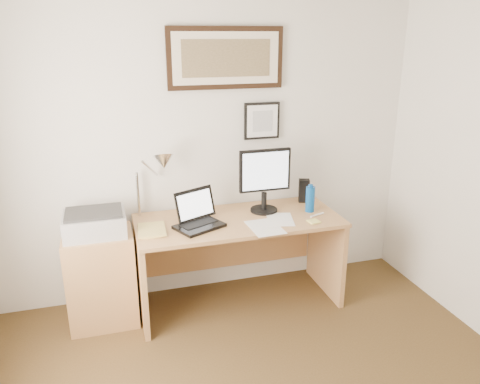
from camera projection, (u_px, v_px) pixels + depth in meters
name	position (u px, v px, depth m)	size (l,w,h in m)	color
wall_back	(208.00, 147.00, 3.80)	(3.50, 0.02, 2.50)	white
side_cabinet	(102.00, 278.00, 3.55)	(0.50, 0.40, 0.73)	#AD7A48
water_bottle	(310.00, 199.00, 3.79)	(0.07, 0.07, 0.21)	#0B4A97
bottle_cap	(311.00, 186.00, 3.75)	(0.04, 0.04, 0.02)	#0B4A97
speaker	(304.00, 191.00, 4.02)	(0.09, 0.08, 0.20)	black
paper_sheet_a	(265.00, 227.00, 3.50)	(0.23, 0.32, 0.00)	white
paper_sheet_b	(280.00, 219.00, 3.65)	(0.20, 0.28, 0.00)	white
sticky_pad	(314.00, 221.00, 3.60)	(0.09, 0.09, 0.01)	#F5EA74
marker_pen	(317.00, 215.00, 3.73)	(0.02, 0.02, 0.14)	white
book	(138.00, 231.00, 3.41)	(0.20, 0.27, 0.02)	#D3BA63
desk	(236.00, 242.00, 3.82)	(1.60, 0.70, 0.75)	#AD7A48
laptop	(198.00, 218.00, 3.53)	(0.41, 0.42, 0.26)	black
lcd_monitor	(265.00, 177.00, 3.73)	(0.42, 0.22, 0.52)	black
printer	(95.00, 223.00, 3.41)	(0.44, 0.34, 0.18)	#A8A8AB
desk_lamp	(161.00, 164.00, 3.54)	(0.29, 0.27, 0.53)	silver
picture_large	(226.00, 58.00, 3.59)	(0.92, 0.04, 0.47)	black
picture_small	(262.00, 121.00, 3.84)	(0.30, 0.03, 0.30)	black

